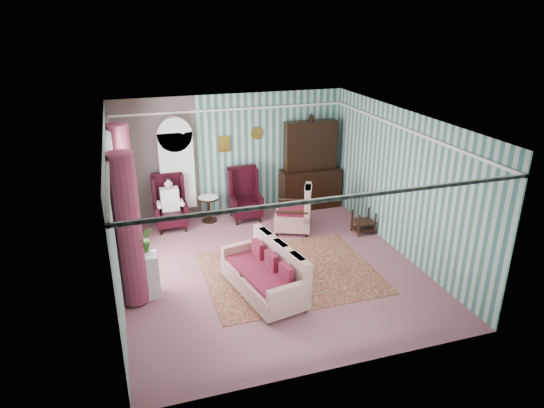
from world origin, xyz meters
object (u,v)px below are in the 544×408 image
object	(u,v)px
wingback_left	(170,203)
floral_armchair	(293,211)
seated_woman	(170,204)
round_side_table	(209,209)
bookcase	(177,176)
plant_stand	(143,276)
coffee_table	(263,277)
wingback_right	(245,195)
sofa	(263,271)
dresser_hutch	(311,162)
nest_table	(364,222)

from	to	relation	value
wingback_left	floral_armchair	bearing A→B (deg)	-20.03
wingback_left	seated_woman	distance (m)	0.04
round_side_table	bookcase	bearing A→B (deg)	159.73
plant_stand	floral_armchair	distance (m)	3.85
plant_stand	wingback_left	bearing A→B (deg)	73.78
wingback_left	seated_woman	world-z (taller)	wingback_left
coffee_table	wingback_left	bearing A→B (deg)	112.13
wingback_right	plant_stand	world-z (taller)	wingback_right
wingback_right	round_side_table	size ratio (longest dim) A/B	2.08
sofa	coffee_table	bearing A→B (deg)	-25.55
wingback_left	round_side_table	world-z (taller)	wingback_left
dresser_hutch	sofa	xyz separation A→B (m)	(-2.30, -3.58, -0.71)
bookcase	seated_woman	xyz separation A→B (m)	(-0.25, -0.39, -0.53)
seated_woman	coffee_table	size ratio (longest dim) A/B	1.35
round_side_table	sofa	world-z (taller)	sofa
sofa	coffee_table	xyz separation A→B (m)	(0.06, 0.22, -0.26)
round_side_table	dresser_hutch	bearing A→B (deg)	2.64
bookcase	nest_table	size ratio (longest dim) A/B	4.15
seated_woman	sofa	xyz separation A→B (m)	(1.20, -3.31, -0.12)
bookcase	round_side_table	xyz separation A→B (m)	(0.65, -0.24, -0.82)
bookcase	seated_woman	size ratio (longest dim) A/B	1.90
nest_table	coffee_table	distance (m)	3.21
floral_armchair	round_side_table	bearing A→B (deg)	80.83
round_side_table	wingback_right	bearing A→B (deg)	-10.01
wingback_left	nest_table	size ratio (longest dim) A/B	2.31
bookcase	floral_armchair	size ratio (longest dim) A/B	2.34
dresser_hutch	nest_table	bearing A→B (deg)	-72.61
wingback_right	floral_armchair	distance (m)	1.29
dresser_hutch	floral_armchair	bearing A→B (deg)	-126.25
seated_woman	wingback_left	bearing A→B (deg)	0.00
sofa	floral_armchair	distance (m)	2.75
nest_table	seated_woman	bearing A→B (deg)	159.15
seated_woman	bookcase	bearing A→B (deg)	57.34
plant_stand	coffee_table	world-z (taller)	plant_stand
seated_woman	coffee_table	world-z (taller)	seated_woman
seated_woman	sofa	distance (m)	3.52
wingback_right	floral_armchair	xyz separation A→B (m)	(0.86, -0.95, -0.15)
bookcase	sofa	distance (m)	3.87
wingback_right	plant_stand	distance (m)	3.76
round_side_table	floral_armchair	size ratio (longest dim) A/B	0.63
wingback_left	seated_woman	bearing A→B (deg)	0.00
plant_stand	sofa	size ratio (longest dim) A/B	0.43
seated_woman	nest_table	size ratio (longest dim) A/B	2.19
plant_stand	bookcase	bearing A→B (deg)	71.51
wingback_right	plant_stand	bearing A→B (deg)	-132.84
wingback_left	sofa	size ratio (longest dim) A/B	0.67
coffee_table	nest_table	bearing A→B (deg)	28.63
wingback_left	sofa	distance (m)	3.52
nest_table	coffee_table	world-z (taller)	nest_table
bookcase	coffee_table	xyz separation A→B (m)	(1.01, -3.48, -0.91)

